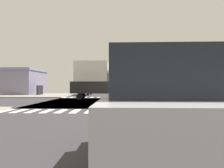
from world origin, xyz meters
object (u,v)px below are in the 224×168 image
traffic_signal_mast (144,66)px  sedan_nearside_1 (107,88)px  street_lamp (147,74)px  suv_farside_1 (85,88)px  bank_building (13,82)px  suv_leading_3 (153,105)px  suv_crossing_2 (95,87)px  box_truck_queued_1 (98,79)px

traffic_signal_mast → sedan_nearside_1: 24.20m
street_lamp → suv_farside_1: bearing=-152.5°
street_lamp → sedan_nearside_1: (-9.37, 9.98, -3.24)m
traffic_signal_mast → bank_building: traffic_signal_mast is taller
suv_farside_1 → traffic_signal_mast: bearing=147.1°
suv_leading_3 → suv_crossing_2: bearing=98.7°
bank_building → box_truck_queued_1: bank_building is taller
street_lamp → bank_building: size_ratio=0.59×
box_truck_queued_1 → bank_building: bearing=-123.4°
suv_crossing_2 → box_truck_queued_1: box_truck_queued_1 is taller
traffic_signal_mast → street_lamp: street_lamp is taller
suv_farside_1 → box_truck_queued_1: box_truck_queued_1 is taller
suv_farside_1 → suv_leading_3: size_ratio=1.00×
suv_farside_1 → suv_crossing_2: bearing=-90.0°
box_truck_queued_1 → suv_leading_3: box_truck_queued_1 is taller
suv_crossing_2 → suv_leading_3: (7.00, -45.51, 0.00)m
street_lamp → suv_farside_1: 14.25m
suv_crossing_2 → box_truck_queued_1: (3.65, -25.78, 1.17)m
street_lamp → suv_leading_3: (-5.37, -36.84, -2.96)m
sedan_nearside_1 → suv_crossing_2: size_ratio=0.93×
suv_crossing_2 → street_lamp: bearing=145.0°
bank_building → street_lamp: bearing=10.9°
street_lamp → sedan_nearside_1: street_lamp is taller
sedan_nearside_1 → suv_leading_3: suv_leading_3 is taller
suv_farside_1 → suv_crossing_2: 15.10m
suv_farside_1 → suv_leading_3: bearing=103.0°
bank_building → suv_leading_3: bearing=-55.9°
street_lamp → suv_crossing_2: (-12.37, 8.67, -2.96)m
street_lamp → sedan_nearside_1: bearing=133.2°
traffic_signal_mast → bank_building: bearing=162.5°
traffic_signal_mast → street_lamp: size_ratio=1.08×
traffic_signal_mast → box_truck_queued_1: size_ratio=1.08×
box_truck_queued_1 → sedan_nearside_1: bearing=-178.6°
suv_farside_1 → suv_crossing_2: same height
traffic_signal_mast → suv_farside_1: 12.37m
sedan_nearside_1 → box_truck_queued_1: size_ratio=0.60×
traffic_signal_mast → bank_building: 25.81m
bank_building → suv_farside_1: size_ratio=2.63×
street_lamp → bank_building: street_lamp is taller
box_truck_queued_1 → suv_crossing_2: bearing=-171.9°
traffic_signal_mast → suv_crossing_2: size_ratio=1.69×
street_lamp → traffic_signal_mast: bearing=-100.3°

